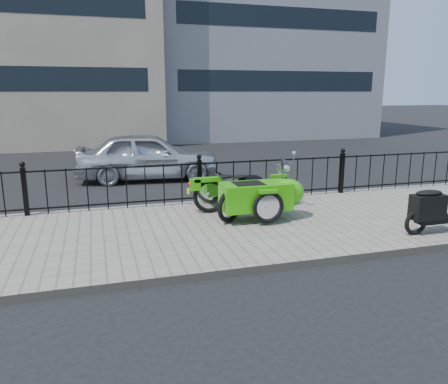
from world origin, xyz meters
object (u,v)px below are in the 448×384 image
object	(u,v)px
motorcycle_sidecar	(262,193)
scooter	(440,209)
spare_tire	(229,206)
sedan_car	(148,156)

from	to	relation	value
motorcycle_sidecar	scooter	bearing A→B (deg)	-33.59
scooter	spare_tire	bearing A→B (deg)	154.49
scooter	motorcycle_sidecar	bearing A→B (deg)	146.41
sedan_car	scooter	bearing A→B (deg)	-143.01
scooter	spare_tire	size ratio (longest dim) A/B	2.56
spare_tire	sedan_car	bearing A→B (deg)	99.76
spare_tire	sedan_car	xyz separation A→B (m)	(-0.88, 5.12, 0.26)
motorcycle_sidecar	spare_tire	size ratio (longest dim) A/B	3.64
motorcycle_sidecar	scooter	distance (m)	3.13
motorcycle_sidecar	spare_tire	xyz separation A→B (m)	(-0.70, -0.15, -0.16)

